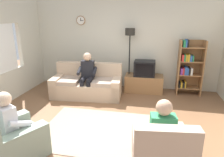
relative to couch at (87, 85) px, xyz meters
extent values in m
plane|color=brown|center=(0.91, -1.58, -0.31)|extent=(12.00, 12.00, 0.00)
cube|color=beige|center=(0.91, 1.08, 1.04)|extent=(6.20, 0.12, 2.70)
cylinder|color=olive|center=(-0.46, 1.00, 1.74)|extent=(0.28, 0.03, 0.28)
cylinder|color=white|center=(-0.46, 0.98, 1.74)|extent=(0.24, 0.01, 0.24)
cube|color=black|center=(-0.46, 0.97, 1.77)|extent=(0.02, 0.01, 0.09)
cube|color=black|center=(-0.42, 0.97, 1.74)|extent=(0.11, 0.01, 0.01)
cube|color=beige|center=(-1.95, 0.52, 1.09)|extent=(0.12, 1.10, 1.20)
cube|color=tan|center=(0.00, -0.05, -0.10)|extent=(1.96, 0.98, 0.42)
cube|color=tan|center=(-0.02, 0.31, 0.35)|extent=(1.91, 0.34, 0.48)
cube|color=tan|center=(0.84, 0.01, -0.03)|extent=(0.28, 0.85, 0.56)
cube|color=tan|center=(-0.83, -0.12, -0.03)|extent=(0.28, 0.85, 0.56)
cube|color=tan|center=(0.51, -0.07, 0.16)|extent=(0.65, 0.72, 0.10)
cube|color=tan|center=(-0.49, -0.14, 0.16)|extent=(0.65, 0.72, 0.10)
cube|color=olive|center=(1.56, 0.67, -0.06)|extent=(1.10, 0.56, 0.50)
cube|color=black|center=(1.56, 0.93, -0.04)|extent=(1.10, 0.04, 0.03)
cube|color=black|center=(1.56, 0.65, 0.41)|extent=(0.60, 0.48, 0.44)
cube|color=black|center=(1.56, 0.40, 0.41)|extent=(0.50, 0.01, 0.36)
cube|color=olive|center=(2.51, 0.72, 0.46)|extent=(0.04, 0.36, 1.55)
cube|color=olive|center=(3.15, 0.72, 0.46)|extent=(0.04, 0.36, 1.55)
cube|color=olive|center=(2.83, 0.89, 0.46)|extent=(0.64, 0.02, 1.55)
cube|color=olive|center=(2.83, 0.72, -0.12)|extent=(0.60, 0.34, 0.02)
cube|color=black|center=(2.57, 0.70, -0.03)|extent=(0.03, 0.28, 0.15)
cube|color=gold|center=(2.63, 0.70, -0.03)|extent=(0.05, 0.28, 0.15)
cube|color=black|center=(2.68, 0.70, -0.02)|extent=(0.05, 0.28, 0.17)
cube|color=gold|center=(2.73, 0.70, -0.01)|extent=(0.03, 0.28, 0.20)
cube|color=olive|center=(2.83, 0.72, 0.27)|extent=(0.60, 0.34, 0.02)
cube|color=#72338C|center=(2.59, 0.70, 0.37)|extent=(0.06, 0.28, 0.18)
cube|color=red|center=(2.64, 0.70, 0.38)|extent=(0.04, 0.28, 0.19)
cube|color=#2D59A5|center=(2.70, 0.70, 0.39)|extent=(0.06, 0.28, 0.22)
cube|color=#2D59A5|center=(2.76, 0.70, 0.38)|extent=(0.04, 0.28, 0.20)
cube|color=black|center=(2.80, 0.70, 0.38)|extent=(0.04, 0.28, 0.20)
cube|color=silver|center=(2.86, 0.70, 0.38)|extent=(0.05, 0.28, 0.19)
cube|color=olive|center=(2.83, 0.72, 0.66)|extent=(0.60, 0.34, 0.02)
cube|color=red|center=(2.59, 0.70, 0.76)|extent=(0.06, 0.28, 0.18)
cube|color=#267F4C|center=(2.64, 0.70, 0.76)|extent=(0.04, 0.28, 0.19)
cube|color=gold|center=(2.69, 0.70, 0.76)|extent=(0.04, 0.28, 0.18)
cube|color=gold|center=(2.74, 0.70, 0.77)|extent=(0.05, 0.28, 0.20)
cube|color=#2D59A5|center=(2.80, 0.70, 0.75)|extent=(0.05, 0.28, 0.16)
cube|color=#267F4C|center=(2.85, 0.70, 0.75)|extent=(0.04, 0.28, 0.16)
cube|color=olive|center=(2.83, 0.72, 1.04)|extent=(0.60, 0.34, 0.02)
cube|color=#267F4C|center=(2.59, 0.70, 1.14)|extent=(0.06, 0.28, 0.18)
cube|color=#2D59A5|center=(2.64, 0.70, 1.16)|extent=(0.04, 0.28, 0.20)
cube|color=black|center=(2.68, 0.70, 1.16)|extent=(0.03, 0.28, 0.20)
cylinder|color=black|center=(1.09, 0.77, -0.30)|extent=(0.28, 0.28, 0.03)
cylinder|color=black|center=(1.09, 0.77, 0.54)|extent=(0.04, 0.04, 1.70)
cylinder|color=black|center=(1.09, 0.77, 1.44)|extent=(0.28, 0.28, 0.20)
cube|color=gray|center=(-0.34, -2.73, -0.11)|extent=(1.11, 1.12, 0.40)
cube|color=gray|center=(-0.60, -2.57, -0.03)|extent=(0.56, 0.80, 0.56)
cube|color=gray|center=(-0.07, -2.86, -0.03)|extent=(0.56, 0.80, 0.56)
cube|color=tan|center=(1.93, -2.57, -0.11)|extent=(0.89, 0.93, 0.40)
cube|color=tan|center=(1.97, -2.94, 0.34)|extent=(0.82, 0.27, 0.50)
cube|color=tan|center=(1.63, -2.58, -0.03)|extent=(0.29, 0.82, 0.56)
cube|color=tan|center=(2.23, -2.51, -0.03)|extent=(0.29, 0.82, 0.56)
cube|color=gray|center=(0.77, -1.73, -0.31)|extent=(2.20, 1.70, 0.01)
cube|color=black|center=(0.04, 0.00, 0.47)|extent=(0.35, 0.22, 0.48)
sphere|color=#D8AD8C|center=(0.04, -0.01, 0.82)|extent=(0.22, 0.22, 0.22)
cylinder|color=black|center=(0.14, -0.19, 0.23)|extent=(0.16, 0.39, 0.13)
cylinder|color=black|center=(-0.04, -0.20, 0.23)|extent=(0.16, 0.39, 0.13)
cylinder|color=black|center=(0.15, -0.38, -0.05)|extent=(0.12, 0.12, 0.52)
cylinder|color=black|center=(-0.02, -0.39, -0.05)|extent=(0.12, 0.12, 0.52)
cylinder|color=black|center=(0.25, -0.09, 0.45)|extent=(0.11, 0.34, 0.20)
cylinder|color=black|center=(-0.17, -0.12, 0.45)|extent=(0.11, 0.34, 0.20)
cube|color=silver|center=(-0.37, -2.78, 0.35)|extent=(0.39, 0.34, 0.48)
sphere|color=beige|center=(-0.36, -2.77, 0.70)|extent=(0.22, 0.22, 0.22)
cylinder|color=#4C4742|center=(-0.36, -2.57, 0.11)|extent=(0.30, 0.40, 0.13)
cylinder|color=#4C4742|center=(-0.20, -2.66, 0.11)|extent=(0.30, 0.40, 0.13)
cylinder|color=#4C4742|center=(-0.26, -2.40, -0.11)|extent=(0.15, 0.15, 0.40)
cylinder|color=#4C4742|center=(-0.11, -2.49, -0.11)|extent=(0.15, 0.15, 0.40)
cylinder|color=silver|center=(-0.50, -2.59, 0.33)|extent=(0.24, 0.33, 0.20)
cylinder|color=silver|center=(-0.14, -2.79, 0.33)|extent=(0.24, 0.33, 0.20)
cube|color=#338C59|center=(1.94, -2.62, 0.35)|extent=(0.36, 0.24, 0.48)
sphere|color=tan|center=(1.93, -2.61, 0.70)|extent=(0.22, 0.22, 0.22)
cylinder|color=#2D334C|center=(1.82, -2.44, 0.11)|extent=(0.17, 0.39, 0.13)
cylinder|color=#2D334C|center=(2.00, -2.42, 0.11)|extent=(0.17, 0.39, 0.13)
cylinder|color=#2D334C|center=(1.80, -2.25, -0.11)|extent=(0.12, 0.12, 0.40)
cylinder|color=#2D334C|center=(1.98, -2.23, -0.11)|extent=(0.12, 0.12, 0.40)
cylinder|color=#338C59|center=(1.72, -2.54, 0.33)|extent=(0.13, 0.34, 0.20)
cylinder|color=#338C59|center=(2.13, -2.50, 0.33)|extent=(0.13, 0.34, 0.20)
camera|label=1|loc=(1.73, -5.15, 1.86)|focal=32.36mm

